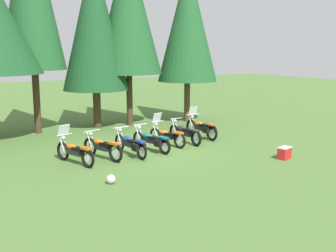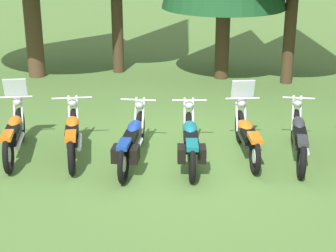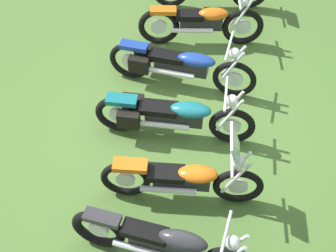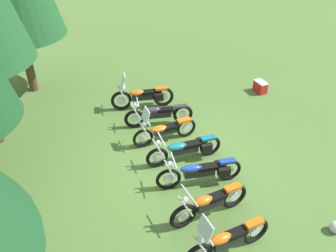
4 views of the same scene
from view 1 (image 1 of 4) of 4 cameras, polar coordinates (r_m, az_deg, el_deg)
name	(u,v)px [view 1 (image 1 of 4)]	position (r m, az deg, el deg)	size (l,w,h in m)	color
ground_plane	(148,150)	(16.93, -2.83, -3.30)	(80.00, 80.00, 0.00)	#4C7033
motorcycle_0	(74,151)	(15.16, -12.74, -3.38)	(0.89, 2.10, 1.36)	black
motorcycle_1	(102,147)	(15.64, -9.03, -2.87)	(0.97, 2.08, 1.01)	black
motorcycle_2	(131,144)	(16.04, -5.13, -2.46)	(0.71, 2.39, 1.00)	black
motorcycle_3	(152,140)	(16.70, -2.24, -1.95)	(0.88, 2.30, 0.99)	black
motorcycle_4	(167,135)	(17.60, -0.19, -1.26)	(0.81, 2.07, 1.34)	black
motorcycle_5	(184,133)	(18.16, 2.28, -0.92)	(0.61, 2.34, 1.00)	black
motorcycle_6	(202,128)	(19.14, 4.62, -0.22)	(0.72, 2.29, 1.39)	black
pine_tree_2	(94,23)	(21.71, -10.08, 13.77)	(3.36, 3.36, 8.72)	#42301E
pine_tree_3	(128,8)	(22.33, -5.51, 15.83)	(3.47, 3.47, 9.53)	#42301E
pine_tree_4	(188,22)	(23.42, 2.72, 14.03)	(3.29, 3.29, 8.72)	#4C3823
picnic_cooler	(284,153)	(16.10, 15.70, -3.57)	(0.61, 0.47, 0.45)	red
dropped_helmet	(111,179)	(12.84, -7.84, -7.23)	(0.29, 0.29, 0.29)	silver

